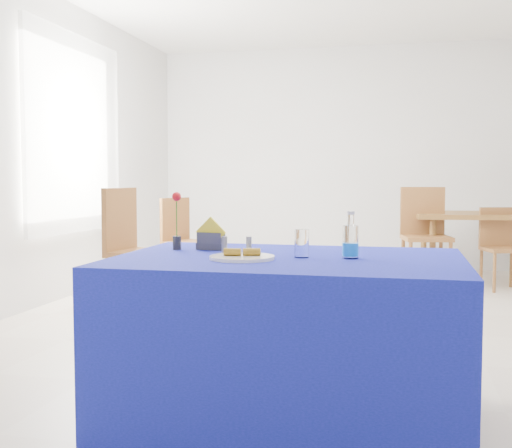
{
  "coord_description": "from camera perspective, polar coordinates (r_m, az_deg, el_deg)",
  "views": [
    {
      "loc": [
        0.6,
        -4.76,
        1.12
      ],
      "look_at": [
        -0.03,
        -1.97,
        0.92
      ],
      "focal_mm": 45.0,
      "sensor_mm": 36.0,
      "label": 1
    }
  ],
  "objects": [
    {
      "name": "window_pane",
      "position": [
        6.36,
        -16.25,
        7.71
      ],
      "size": [
        0.04,
        1.5,
        1.6
      ],
      "primitive_type": "cube",
      "color": "white",
      "rests_on": "room_shell"
    },
    {
      "name": "blue_table",
      "position": [
        3.05,
        2.85,
        -10.03
      ],
      "size": [
        1.6,
        1.1,
        0.76
      ],
      "color": "navy",
      "rests_on": "floor"
    },
    {
      "name": "salt_shaker",
      "position": [
        3.1,
        -2.82,
        -1.88
      ],
      "size": [
        0.03,
        0.03,
        0.08
      ],
      "primitive_type": "cylinder",
      "color": "slate",
      "rests_on": "blue_table"
    },
    {
      "name": "floor",
      "position": [
        4.93,
        5.51,
        -9.17
      ],
      "size": [
        7.0,
        7.0,
        0.0
      ],
      "primitive_type": "plane",
      "color": "beige",
      "rests_on": "ground"
    },
    {
      "name": "drinking_glass",
      "position": [
        2.96,
        4.09,
        -1.72
      ],
      "size": [
        0.07,
        0.07,
        0.13
      ],
      "primitive_type": "cylinder",
      "color": "white",
      "rests_on": "blue_table"
    },
    {
      "name": "plate",
      "position": [
        2.9,
        -1.25,
        -2.99
      ],
      "size": [
        0.3,
        0.3,
        0.01
      ],
      "primitive_type": "cylinder",
      "color": "white",
      "rests_on": "blue_table"
    },
    {
      "name": "napkin_holder",
      "position": [
        3.28,
        -4.03,
        -1.46
      ],
      "size": [
        0.16,
        0.08,
        0.17
      ],
      "color": "#343439",
      "rests_on": "blue_table"
    },
    {
      "name": "banana_pieces",
      "position": [
        2.9,
        -1.23,
        -2.5
      ],
      "size": [
        0.17,
        0.07,
        0.04
      ],
      "color": "gold",
      "rests_on": "plate"
    },
    {
      "name": "chair_win_a",
      "position": [
        5.33,
        -10.92,
        -1.6
      ],
      "size": [
        0.52,
        0.52,
        1.05
      ],
      "rotation": [
        0.0,
        0.0,
        1.45
      ],
      "color": "brown",
      "rests_on": "floor"
    },
    {
      "name": "water_bottle",
      "position": [
        2.96,
        8.39,
        -1.66
      ],
      "size": [
        0.07,
        0.07,
        0.21
      ],
      "color": "silver",
      "rests_on": "blue_table"
    },
    {
      "name": "chair_win_b",
      "position": [
        6.76,
        -6.57,
        -0.99
      ],
      "size": [
        0.54,
        0.54,
        0.93
      ],
      "rotation": [
        0.0,
        0.0,
        1.16
      ],
      "color": "brown",
      "rests_on": "floor"
    },
    {
      "name": "room_shell",
      "position": [
        4.84,
        5.65,
        11.44
      ],
      "size": [
        7.0,
        7.0,
        7.0
      ],
      "color": "silver",
      "rests_on": "ground"
    },
    {
      "name": "pepper_shaker",
      "position": [
        3.09,
        -0.64,
        -1.9
      ],
      "size": [
        0.03,
        0.03,
        0.08
      ],
      "primitive_type": "cylinder",
      "color": "slate",
      "rests_on": "blue_table"
    },
    {
      "name": "oak_table",
      "position": [
        7.41,
        19.67,
        0.34
      ],
      "size": [
        1.62,
        1.13,
        0.76
      ],
      "color": "brown",
      "rests_on": "floor"
    },
    {
      "name": "chair_bg_left",
      "position": [
        6.94,
        14.74,
        -0.44
      ],
      "size": [
        0.54,
        0.54,
        1.04
      ],
      "rotation": [
        0.0,
        0.0,
        0.18
      ],
      "color": "brown",
      "rests_on": "floor"
    },
    {
      "name": "rose_vase",
      "position": [
        3.29,
        -7.06,
        0.15
      ],
      "size": [
        0.05,
        0.05,
        0.3
      ],
      "color": "#222227",
      "rests_on": "blue_table"
    },
    {
      "name": "curtain",
      "position": [
        6.33,
        -15.69,
        7.74
      ],
      "size": [
        0.04,
        1.75,
        1.85
      ],
      "primitive_type": "cube",
      "color": "white",
      "rests_on": "room_shell"
    },
    {
      "name": "chair_bg_right",
      "position": [
        7.01,
        20.9,
        -1.51
      ],
      "size": [
        0.46,
        0.46,
        0.83
      ],
      "rotation": [
        0.0,
        0.0,
        0.28
      ],
      "color": "brown",
      "rests_on": "floor"
    }
  ]
}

